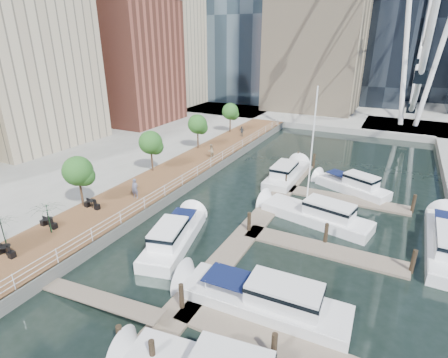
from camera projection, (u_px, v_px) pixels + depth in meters
ground at (161, 276)px, 23.52m from camera, size 520.00×520.00×0.00m
boardwalk at (176, 175)px, 39.53m from camera, size 6.00×60.00×1.00m
seawall at (198, 180)px, 38.27m from camera, size 0.25×60.00×1.00m
land_inland at (22, 145)px, 50.86m from camera, size 48.00×90.00×1.00m
land_far at (359, 89)px, 107.77m from camera, size 200.00×114.00×1.00m
pier at (407, 128)px, 60.50m from camera, size 14.00×12.00×1.00m
railing at (197, 171)px, 37.93m from camera, size 0.10×60.00×1.05m
floating_docks at (315, 230)px, 28.25m from camera, size 16.00×34.00×2.60m
midrise_condos at (84, 49)px, 54.82m from camera, size 19.00×67.00×28.00m
street_trees at (151, 143)px, 38.30m from camera, size 2.60×42.60×4.60m
cafe_tables at (29, 236)px, 25.72m from camera, size 2.50×13.70×0.74m
yacht_foreground at (263, 309)px, 20.65m from camera, size 10.94×3.26×2.15m
pedestrian_near at (135, 189)px, 32.39m from camera, size 0.74×0.53×1.89m
pedestrian_mid at (211, 151)px, 43.56m from camera, size 0.89×1.01×1.76m
pedestrian_far at (242, 131)px, 53.23m from camera, size 0.93×0.44×1.54m
moored_yachts at (313, 226)px, 29.78m from camera, size 22.95×33.26×11.50m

